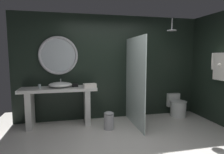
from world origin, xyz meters
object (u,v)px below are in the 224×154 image
at_px(rain_shower_head, 172,30).
at_px(waste_bin, 109,120).
at_px(hanging_bathrobe, 222,65).
at_px(tissue_box, 75,85).
at_px(vessel_sink, 60,85).
at_px(tumbler_cup, 40,86).
at_px(toilet, 177,107).
at_px(folded_hand_towel, 90,86).
at_px(round_wall_mirror, 58,56).

relative_size(rain_shower_head, waste_bin, 0.77).
bearing_deg(hanging_bathrobe, tissue_box, 163.78).
relative_size(tissue_box, rain_shower_head, 0.49).
relative_size(vessel_sink, tumbler_cup, 6.24).
distance_m(toilet, folded_hand_towel, 2.45).
distance_m(vessel_sink, waste_bin, 1.36).
distance_m(hanging_bathrobe, waste_bin, 2.77).
distance_m(vessel_sink, round_wall_mirror, 0.70).
xyz_separation_m(tumbler_cup, round_wall_mirror, (0.41, 0.22, 0.68)).
bearing_deg(round_wall_mirror, tumbler_cup, -152.52).
bearing_deg(tumbler_cup, folded_hand_towel, -10.38).
relative_size(toilet, folded_hand_towel, 2.05).
bearing_deg(folded_hand_towel, rain_shower_head, 0.80).
bearing_deg(toilet, round_wall_mirror, 176.01).
height_order(round_wall_mirror, folded_hand_towel, round_wall_mirror).
xyz_separation_m(hanging_bathrobe, waste_bin, (-2.46, 0.39, -1.21)).
bearing_deg(vessel_sink, round_wall_mirror, 99.44).
xyz_separation_m(tissue_box, round_wall_mirror, (-0.36, 0.20, 0.69)).
bearing_deg(vessel_sink, waste_bin, -26.24).
distance_m(vessel_sink, tumbler_cup, 0.45).
bearing_deg(hanging_bathrobe, tumbler_cup, 167.08).
bearing_deg(toilet, waste_bin, -165.41).
bearing_deg(vessel_sink, toilet, 0.16).
distance_m(rain_shower_head, hanging_bathrobe, 1.38).
height_order(tissue_box, folded_hand_towel, folded_hand_towel).
distance_m(vessel_sink, rain_shower_head, 2.96).
xyz_separation_m(tumbler_cup, waste_bin, (1.48, -0.51, -0.73)).
height_order(hanging_bathrobe, folded_hand_towel, hanging_bathrobe).
bearing_deg(rain_shower_head, tumbler_cup, 176.80).
relative_size(rain_shower_head, folded_hand_towel, 1.07).
bearing_deg(waste_bin, hanging_bathrobe, -9.09).
height_order(hanging_bathrobe, toilet, hanging_bathrobe).
relative_size(tumbler_cup, waste_bin, 0.22).
xyz_separation_m(round_wall_mirror, toilet, (3.03, -0.21, -1.36)).
distance_m(tumbler_cup, hanging_bathrobe, 4.07).
bearing_deg(tumbler_cup, waste_bin, -19.05).
height_order(vessel_sink, tissue_box, vessel_sink).
height_order(rain_shower_head, toilet, rain_shower_head).
height_order(round_wall_mirror, toilet, round_wall_mirror).
bearing_deg(vessel_sink, hanging_bathrobe, -14.45).
bearing_deg(folded_hand_towel, tissue_box, 146.06).
relative_size(toilet, waste_bin, 1.46).
xyz_separation_m(tissue_box, rain_shower_head, (2.33, -0.19, 1.31)).
bearing_deg(tumbler_cup, tissue_box, 1.19).
relative_size(round_wall_mirror, folded_hand_towel, 3.25).
height_order(round_wall_mirror, waste_bin, round_wall_mirror).
xyz_separation_m(rain_shower_head, toilet, (0.34, 0.18, -1.98)).
bearing_deg(toilet, tissue_box, 179.74).
xyz_separation_m(vessel_sink, tissue_box, (0.33, 0.02, -0.03)).
xyz_separation_m(tumbler_cup, hanging_bathrobe, (3.94, -0.90, 0.48)).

